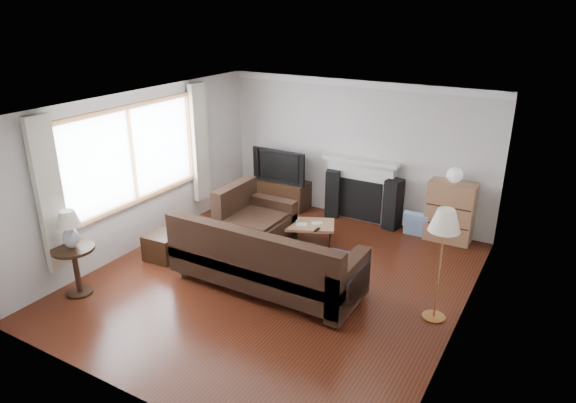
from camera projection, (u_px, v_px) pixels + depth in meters
The scene contains 17 objects.
room at pixel (277, 198), 6.95m from camera, with size 5.10×5.60×2.54m.
window at pixel (133, 155), 7.82m from camera, with size 0.12×2.74×1.54m, color brown.
curtain_near at pixel (49, 195), 6.62m from camera, with size 0.10×0.35×2.10m, color beige.
curtain_far at pixel (200, 143), 9.08m from camera, with size 0.10×0.35×2.10m, color beige.
fireplace at pixel (360, 189), 9.26m from camera, with size 1.40×0.26×1.15m, color white.
tv_stand at pixel (282, 193), 9.96m from camera, with size 1.05×0.47×0.53m, color black.
television at pixel (282, 165), 9.75m from camera, with size 1.10×0.14×0.63m, color black.
speaker_left at pixel (333, 193), 9.45m from camera, with size 0.25×0.30×0.89m, color black.
speaker_right at pixel (393, 204), 8.92m from camera, with size 0.25×0.30×0.90m, color black.
bookshelf at pixel (450, 212), 8.42m from camera, with size 0.74×0.35×1.02m, color #9B6A48.
globe_lamp at pixel (455, 175), 8.19m from camera, with size 0.25×0.25×0.25m, color white.
sectional_sofa at pixel (266, 256), 7.05m from camera, with size 2.88×2.11×0.93m, color black.
coffee_table at pixel (304, 234), 8.39m from camera, with size 0.98×0.54×0.38m, color #A5764F.
footstool at pixel (164, 246), 7.94m from camera, with size 0.48×0.48×0.41m, color black.
floor_lamp at pixel (440, 266), 6.22m from camera, with size 0.38×0.38×1.49m, color #B7793F.
side_table at pixel (77, 271), 6.92m from camera, with size 0.56×0.56×0.70m, color black.
table_lamp at pixel (70, 230), 6.70m from camera, with size 0.32×0.32×0.52m, color silver.
Camera 1 is at (3.37, -5.55, 3.73)m, focal length 32.00 mm.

